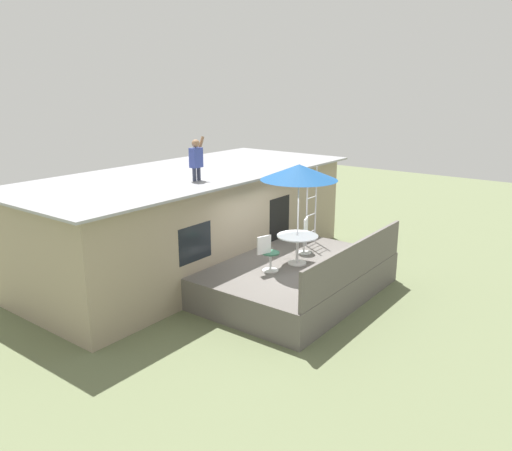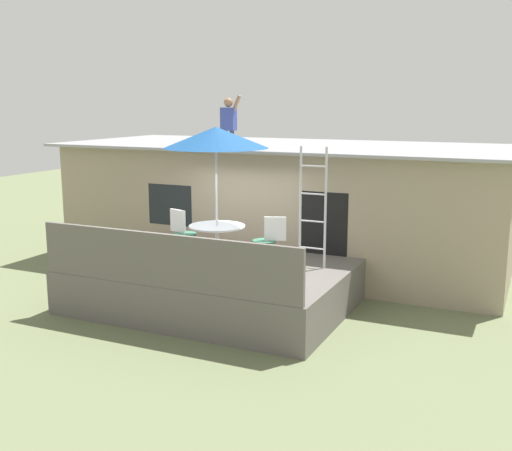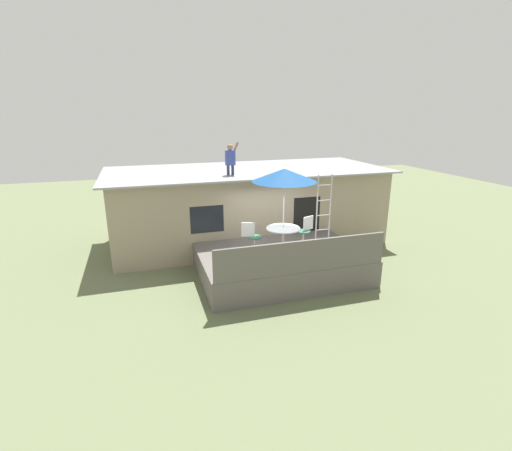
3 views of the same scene
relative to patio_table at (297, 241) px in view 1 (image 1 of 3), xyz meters
The scene contains 10 objects.
ground_plane 1.39m from the patio_table, behind, with size 40.00×40.00×0.00m, color #66704C.
house 3.59m from the patio_table, 91.25° to the left, with size 10.50×4.50×2.82m.
deck 0.99m from the patio_table, behind, with size 4.94×3.41×0.80m, color #605B56.
deck_railing 1.67m from the patio_table, 92.71° to the right, with size 4.84×0.08×0.90m, color #605B56.
patio_table is the anchor object (origin of this frame).
patio_umbrella 1.76m from the patio_table, 165.96° to the right, with size 1.90×1.90×2.54m.
step_ladder 1.82m from the patio_table, 20.10° to the left, with size 0.52×0.04×2.20m.
person_figure 3.35m from the patio_table, 112.24° to the left, with size 0.47×0.20×1.11m.
patio_chair_left 0.95m from the patio_table, 164.03° to the left, with size 0.61×0.44×0.92m.
patio_chair_right 0.96m from the patio_table, 20.51° to the left, with size 0.60×0.44×0.92m.
Camera 1 is at (-10.33, -6.54, 5.21)m, focal length 35.77 mm.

